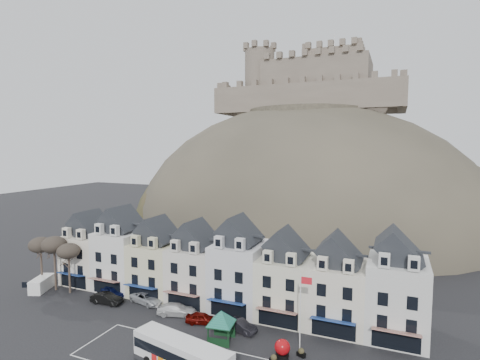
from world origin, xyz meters
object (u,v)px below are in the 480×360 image
at_px(car_black, 107,299).
at_px(car_maroon, 202,318).
at_px(bus, 182,354).
at_px(car_navy, 112,291).
at_px(car_charcoal, 239,325).
at_px(red_buoy, 282,349).
at_px(car_white, 177,310).
at_px(bus_shelter, 221,317).
at_px(flagpole, 301,308).
at_px(car_silver, 147,298).
at_px(white_van, 42,284).

xyz_separation_m(car_black, car_maroon, (15.60, 0.00, -0.07)).
xyz_separation_m(bus, car_navy, (-19.83, 12.30, -1.04)).
bearing_deg(car_charcoal, car_black, 101.53).
relative_size(red_buoy, car_white, 0.39).
bearing_deg(car_charcoal, car_navy, 95.04).
xyz_separation_m(bus, bus_shelter, (1.17, 6.80, 1.09)).
bearing_deg(bus_shelter, car_white, 148.33).
distance_m(flagpole, car_black, 29.27).
bearing_deg(red_buoy, car_navy, 167.95).
height_order(car_black, car_white, car_black).
bearing_deg(car_white, car_silver, 57.30).
relative_size(flagpole, car_maroon, 2.14).
xyz_separation_m(car_white, car_maroon, (4.31, -0.82, -0.06)).
distance_m(red_buoy, car_white, 16.66).
bearing_deg(car_silver, car_charcoal, -87.27).
relative_size(bus_shelter, white_van, 1.18).
relative_size(car_navy, car_silver, 0.83).
distance_m(white_van, car_silver, 18.45).
relative_size(bus_shelter, car_silver, 1.09).
relative_size(bus_shelter, car_white, 1.10).
bearing_deg(car_silver, car_maroon, -91.68).
height_order(bus_shelter, car_white, bus_shelter).
bearing_deg(red_buoy, bus, -144.57).
relative_size(bus, car_navy, 2.66).
xyz_separation_m(bus, red_buoy, (8.72, 6.20, -0.74)).
bearing_deg(white_van, car_charcoal, -21.97).
distance_m(car_navy, car_silver, 6.40).
bearing_deg(white_van, bus, -39.15).
relative_size(white_van, car_navy, 1.10).
height_order(red_buoy, white_van, red_buoy).
bearing_deg(car_charcoal, car_maroon, 101.53).
bearing_deg(red_buoy, car_charcoal, 151.22).
height_order(car_silver, car_white, car_white).
xyz_separation_m(bus, car_silver, (-13.43, 12.30, -1.04)).
bearing_deg(car_charcoal, white_van, 101.53).
distance_m(white_van, car_maroon, 28.68).
distance_m(bus_shelter, car_silver, 15.75).
distance_m(bus_shelter, car_white, 9.56).
bearing_deg(flagpole, car_black, 176.54).
bearing_deg(bus, red_buoy, 47.28).
xyz_separation_m(car_silver, car_charcoal, (15.60, -2.50, -0.01)).
bearing_deg(car_black, car_maroon, -93.67).
bearing_deg(bus, car_navy, 160.04).
xyz_separation_m(car_navy, car_white, (12.49, -1.68, 0.01)).
distance_m(car_black, car_maroon, 15.60).
xyz_separation_m(bus_shelter, car_navy, (-21.00, 5.50, -2.13)).
distance_m(car_white, car_maroon, 4.39).
distance_m(car_white, car_charcoal, 9.55).
distance_m(car_silver, car_charcoal, 15.80).
bearing_deg(car_navy, car_charcoal, -78.80).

